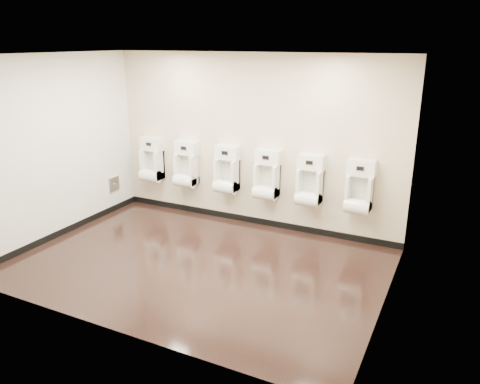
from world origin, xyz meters
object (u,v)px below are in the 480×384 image
Objects in this scene: urinal_0 at (152,163)px; urinal_5 at (359,191)px; urinal_2 at (227,173)px; urinal_4 at (310,184)px; urinal_3 at (267,178)px; urinal_1 at (186,168)px; access_panel at (114,184)px.

urinal_0 is 3.73m from urinal_5.
urinal_2 and urinal_4 have the same top height.
urinal_2 is at bearing 180.00° from urinal_3.
urinal_1 and urinal_4 have the same top height.
urinal_5 is at bearing 0.00° from urinal_3.
urinal_2 is at bearing 0.00° from urinal_0.
urinal_0 is (0.56, 0.41, 0.36)m from access_panel.
urinal_1 is 2.24m from urinal_4.
urinal_5 is (3.73, 0.00, 0.00)m from urinal_0.
urinal_0 is 1.00× the size of urinal_1.
urinal_4 is at bearing 180.00° from urinal_5.
urinal_3 is 1.48m from urinal_5.
access_panel is 2.16m from urinal_2.
access_panel is 4.32m from urinal_5.
urinal_1 is 1.00× the size of urinal_4.
urinal_0 is at bearing 36.40° from access_panel.
urinal_4 is (3.53, 0.41, 0.36)m from access_panel.
urinal_2 is 1.00× the size of urinal_5.
urinal_3 is 1.00× the size of urinal_4.
urinal_1 is (0.73, 0.00, 0.00)m from urinal_0.
urinal_3 is at bearing 180.00° from urinal_5.
access_panel is at bearing -168.85° from urinal_2.
urinal_1 is at bearing 180.00° from urinal_2.
urinal_4 is at bearing 0.00° from urinal_1.
access_panel is at bearing -162.31° from urinal_1.
urinal_3 is at bearing 8.32° from access_panel.
urinal_2 is at bearing 180.00° from urinal_4.
urinal_4 is at bearing 0.00° from urinal_0.
access_panel is at bearing -171.68° from urinal_3.
urinal_0 is at bearing 180.00° from urinal_2.
urinal_4 is 1.00× the size of urinal_5.
urinal_4 and urinal_5 have the same top height.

